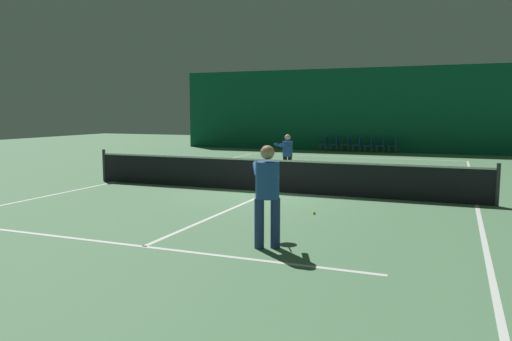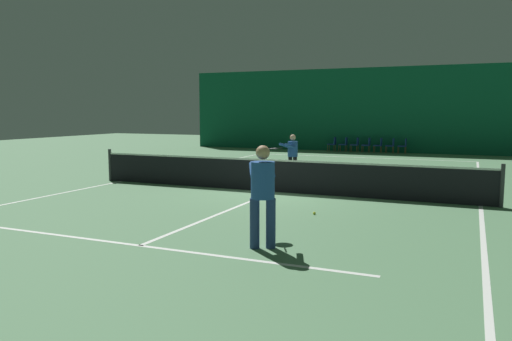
% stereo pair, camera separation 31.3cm
% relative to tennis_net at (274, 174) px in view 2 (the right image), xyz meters
% --- Properties ---
extents(ground_plane, '(60.00, 60.00, 0.00)m').
position_rel_tennis_net_xyz_m(ground_plane, '(0.00, 0.00, -0.51)').
color(ground_plane, '#56845B').
extents(backdrop_curtain, '(23.00, 0.12, 4.83)m').
position_rel_tennis_net_xyz_m(backdrop_curtain, '(0.00, 15.77, 1.91)').
color(backdrop_curtain, '#0F5138').
rests_on(backdrop_curtain, ground).
extents(court_line_baseline_far, '(11.00, 0.10, 0.00)m').
position_rel_tennis_net_xyz_m(court_line_baseline_far, '(0.00, 11.90, -0.51)').
color(court_line_baseline_far, white).
rests_on(court_line_baseline_far, ground).
extents(court_line_service_far, '(8.25, 0.10, 0.00)m').
position_rel_tennis_net_xyz_m(court_line_service_far, '(0.00, 6.40, -0.51)').
color(court_line_service_far, white).
rests_on(court_line_service_far, ground).
extents(court_line_service_near, '(8.25, 0.10, 0.00)m').
position_rel_tennis_net_xyz_m(court_line_service_near, '(0.00, -6.40, -0.51)').
color(court_line_service_near, white).
rests_on(court_line_service_near, ground).
extents(court_line_sideline_left, '(0.10, 23.80, 0.00)m').
position_rel_tennis_net_xyz_m(court_line_sideline_left, '(-5.50, 0.00, -0.51)').
color(court_line_sideline_left, white).
rests_on(court_line_sideline_left, ground).
extents(court_line_sideline_right, '(0.10, 23.80, 0.00)m').
position_rel_tennis_net_xyz_m(court_line_sideline_right, '(5.50, 0.00, -0.51)').
color(court_line_sideline_right, white).
rests_on(court_line_sideline_right, ground).
extents(court_line_centre, '(0.10, 12.80, 0.00)m').
position_rel_tennis_net_xyz_m(court_line_centre, '(0.00, 0.00, -0.51)').
color(court_line_centre, white).
rests_on(court_line_centre, ground).
extents(tennis_net, '(12.00, 0.10, 1.07)m').
position_rel_tennis_net_xyz_m(tennis_net, '(0.00, 0.00, 0.00)').
color(tennis_net, black).
rests_on(tennis_net, ground).
extents(player_near, '(0.94, 1.41, 1.76)m').
position_rel_tennis_net_xyz_m(player_near, '(2.00, -5.65, 0.52)').
color(player_near, navy).
rests_on(player_near, ground).
extents(player_far, '(0.87, 1.31, 1.53)m').
position_rel_tennis_net_xyz_m(player_far, '(-0.57, 3.15, 0.38)').
color(player_far, black).
rests_on(player_far, ground).
extents(courtside_chair_0, '(0.44, 0.44, 0.84)m').
position_rel_tennis_net_xyz_m(courtside_chair_0, '(-2.27, 15.22, -0.03)').
color(courtside_chair_0, brown).
rests_on(courtside_chair_0, ground).
extents(courtside_chair_1, '(0.44, 0.44, 0.84)m').
position_rel_tennis_net_xyz_m(courtside_chair_1, '(-1.60, 15.22, -0.03)').
color(courtside_chair_1, brown).
rests_on(courtside_chair_1, ground).
extents(courtside_chair_2, '(0.44, 0.44, 0.84)m').
position_rel_tennis_net_xyz_m(courtside_chair_2, '(-0.93, 15.22, -0.03)').
color(courtside_chair_2, brown).
rests_on(courtside_chair_2, ground).
extents(courtside_chair_3, '(0.44, 0.44, 0.84)m').
position_rel_tennis_net_xyz_m(courtside_chair_3, '(-0.27, 15.22, -0.03)').
color(courtside_chair_3, brown).
rests_on(courtside_chair_3, ground).
extents(courtside_chair_4, '(0.44, 0.44, 0.84)m').
position_rel_tennis_net_xyz_m(courtside_chair_4, '(0.40, 15.22, -0.03)').
color(courtside_chair_4, brown).
rests_on(courtside_chair_4, ground).
extents(courtside_chair_5, '(0.44, 0.44, 0.84)m').
position_rel_tennis_net_xyz_m(courtside_chair_5, '(1.07, 15.22, -0.03)').
color(courtside_chair_5, brown).
rests_on(courtside_chair_5, ground).
extents(courtside_chair_6, '(0.44, 0.44, 0.84)m').
position_rel_tennis_net_xyz_m(courtside_chair_6, '(1.74, 15.22, -0.03)').
color(courtside_chair_6, brown).
rests_on(courtside_chair_6, ground).
extents(tennis_ball, '(0.07, 0.07, 0.07)m').
position_rel_tennis_net_xyz_m(tennis_ball, '(2.02, -2.64, -0.48)').
color(tennis_ball, '#D1DB33').
rests_on(tennis_ball, ground).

